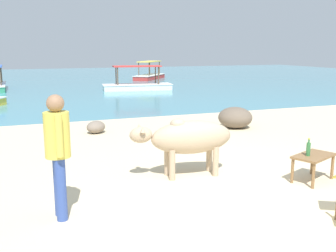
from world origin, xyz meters
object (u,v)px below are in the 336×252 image
boat_red (149,75)px  boat_white (137,85)px  cow (189,138)px  low_bench_table (313,159)px  bottle (308,149)px  person_standing (58,147)px

boat_red → boat_white: 7.48m
cow → boat_red: bearing=-102.2°
cow → boat_red: (6.11, 21.09, -0.42)m
low_bench_table → boat_white: size_ratio=0.23×
bottle → person_standing: (-3.93, 0.01, 0.38)m
person_standing → low_bench_table: bearing=-1.7°
boat_white → low_bench_table: bearing=-88.4°
low_bench_table → person_standing: person_standing is taller
bottle → boat_white: size_ratio=0.08×
cow → person_standing: bearing=27.7°
person_standing → boat_white: size_ratio=0.43×
boat_white → person_standing: bearing=-103.0°
low_bench_table → bottle: bottle is taller
cow → boat_white: size_ratio=0.48×
person_standing → boat_red: bearing=67.5°
cow → low_bench_table: 2.09m
boat_red → boat_white: bearing=15.7°
cow → person_standing: (-2.24, -0.99, 0.27)m
low_bench_table → boat_red: (4.29, 22.07, -0.12)m
boat_red → low_bench_table: bearing=27.7°
person_standing → boat_white: bearing=68.5°
bottle → person_standing: 3.95m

